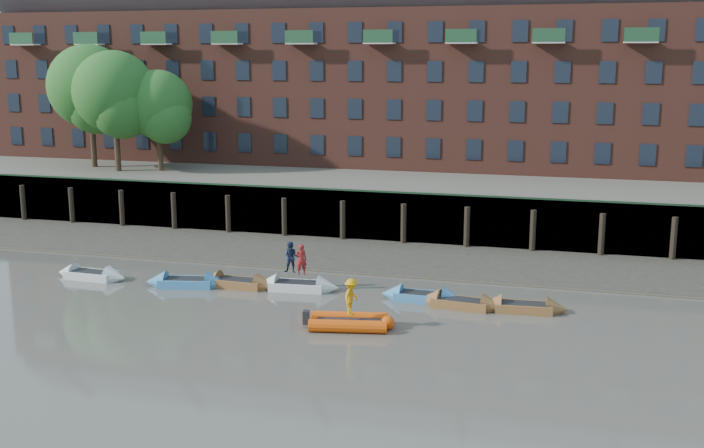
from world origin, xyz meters
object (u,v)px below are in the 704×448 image
at_px(rowboat_2, 238,283).
at_px(rowboat_3, 297,286).
at_px(rowboat_5, 461,303).
at_px(rowboat_6, 523,307).
at_px(person_rower_b, 291,257).
at_px(rowboat_0, 91,275).
at_px(rowboat_1, 187,282).
at_px(rib_tender, 352,322).
at_px(person_rib_crew, 351,297).
at_px(person_rower_a, 301,259).
at_px(rowboat_4, 422,297).

xyz_separation_m(rowboat_2, rowboat_3, (3.16, 0.28, 0.00)).
bearing_deg(rowboat_5, rowboat_6, 9.17).
relative_size(rowboat_3, person_rower_b, 2.75).
relative_size(rowboat_0, rowboat_1, 0.95).
height_order(rowboat_6, rib_tender, rowboat_6).
bearing_deg(rowboat_2, rowboat_5, 0.01).
height_order(rowboat_5, person_rib_crew, person_rib_crew).
bearing_deg(person_rib_crew, rowboat_5, -37.30).
relative_size(rowboat_1, rowboat_2, 1.04).
height_order(rowboat_0, rowboat_3, rowboat_3).
distance_m(rowboat_1, rowboat_2, 2.67).
bearing_deg(rowboat_2, person_rower_a, 6.24).
bearing_deg(rowboat_4, rib_tender, -112.64).
distance_m(rowboat_1, rowboat_4, 12.27).
distance_m(rib_tender, person_rower_b, 7.12).
xyz_separation_m(rowboat_2, rib_tender, (7.45, -4.70, 0.06)).
height_order(rowboat_2, person_rib_crew, person_rib_crew).
distance_m(rowboat_2, person_rower_a, 3.68).
height_order(rowboat_2, rowboat_5, rowboat_2).
height_order(rowboat_3, rowboat_6, rowboat_3).
distance_m(rowboat_1, person_rower_a, 6.22).
bearing_deg(person_rower_a, rowboat_6, 150.28).
bearing_deg(rowboat_2, rowboat_6, 1.01).
distance_m(rib_tender, person_rower_a, 6.55).
distance_m(rib_tender, person_rib_crew, 1.15).
relative_size(rowboat_4, person_rib_crew, 2.51).
bearing_deg(rowboat_1, rowboat_0, 168.69).
height_order(rowboat_1, rowboat_5, rowboat_1).
bearing_deg(rowboat_0, rowboat_3, 7.38).
distance_m(rowboat_0, person_rower_a, 11.70).
bearing_deg(rowboat_6, rowboat_0, 176.63).
bearing_deg(rib_tender, person_rib_crew, -150.00).
height_order(rowboat_1, rowboat_2, rowboat_1).
bearing_deg(rowboat_0, rowboat_4, 5.25).
distance_m(rowboat_3, rowboat_4, 6.48).
bearing_deg(rowboat_0, rowboat_6, 3.67).
bearing_deg(rowboat_5, rowboat_0, -173.09).
height_order(rowboat_3, rowboat_4, rowboat_3).
height_order(rowboat_1, rib_tender, rowboat_1).
bearing_deg(rowboat_0, rib_tender, -11.82).
distance_m(rowboat_4, person_rower_b, 7.02).
bearing_deg(rowboat_4, person_rower_a, -179.33).
relative_size(rowboat_0, person_rower_b, 2.64).
bearing_deg(person_rower_a, rowboat_3, -35.04).
relative_size(rowboat_5, rib_tender, 1.11).
relative_size(rowboat_2, person_rib_crew, 2.60).
height_order(rowboat_1, person_rower_b, person_rower_b).
relative_size(rowboat_1, person_rower_a, 2.82).
relative_size(rowboat_3, person_rib_crew, 2.68).
xyz_separation_m(rowboat_0, rib_tender, (15.65, -4.06, 0.07)).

